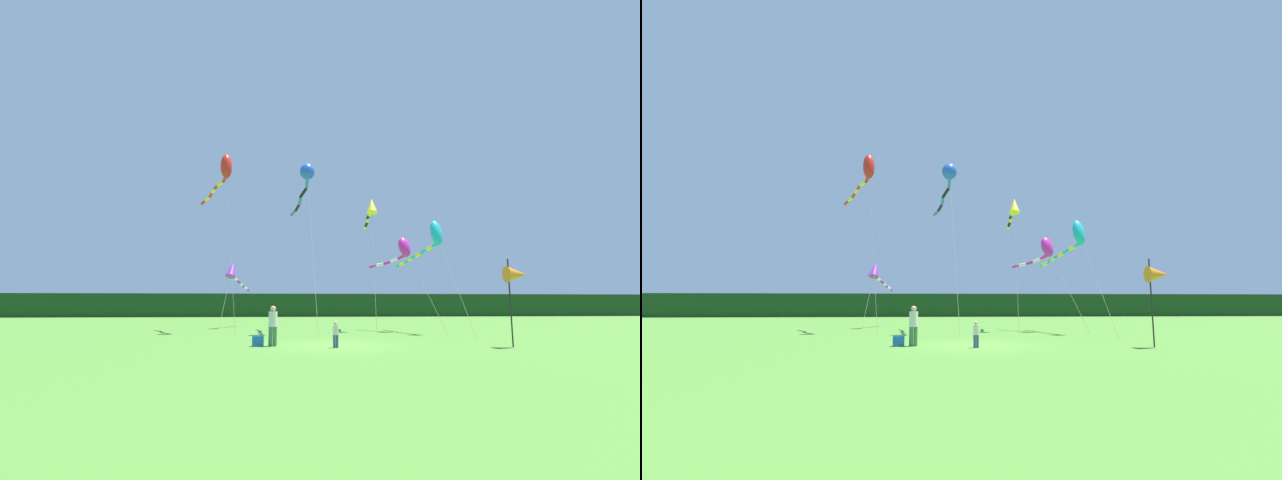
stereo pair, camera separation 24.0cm
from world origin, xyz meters
The scene contains 12 objects.
ground_plane centered at (0.00, 0.00, 0.00)m, with size 120.00×120.00×0.00m, color #4C842D.
distant_treeline centered at (0.00, 45.00, 1.65)m, with size 108.00×2.84×3.30m, color #193D19.
person_adult centered at (-2.61, -0.20, 0.95)m, with size 0.37×0.37×1.70m.
person_child centered at (-0.01, -1.07, 0.60)m, with size 0.24×0.24×1.08m.
cooler_box centered at (-3.22, -0.22, 0.22)m, with size 0.48×0.34×0.43m, color #1959B2.
banner_flag_pole centered at (7.74, -1.51, 2.99)m, with size 0.90×0.70×3.69m.
kite_blue centered at (-0.74, 8.03, 9.95)m, with size 1.49×8.92×10.83m.
kite_cyan centered at (7.17, 6.98, 5.88)m, with size 2.11×7.94×7.05m.
kite_yellow centered at (3.97, 9.99, 8.41)m, with size 0.90×5.97×9.20m.
kite_red centered at (-6.17, 9.29, 10.65)m, with size 3.37×5.53×11.75m.
kite_purple centered at (-5.90, 14.37, 4.26)m, with size 1.70×5.55×5.18m.
kite_magenta centered at (5.93, 9.28, 5.48)m, with size 3.79×4.89×6.39m.
Camera 1 is at (-2.33, -19.04, 1.76)m, focal length 24.13 mm.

